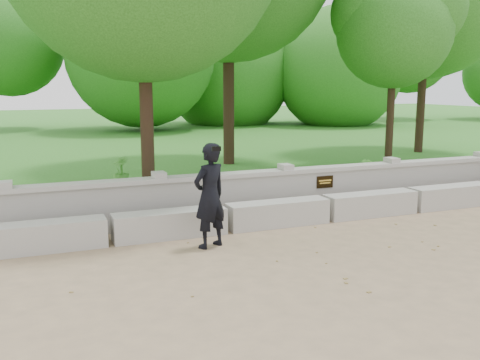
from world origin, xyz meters
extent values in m
plane|color=#9D8260|center=(0.00, 0.00, 0.00)|extent=(80.00, 80.00, 0.00)
cube|color=#30701F|center=(0.00, 14.00, 0.12)|extent=(40.00, 22.00, 0.25)
cube|color=#AAA8A1|center=(-5.00, 1.90, 0.23)|extent=(1.90, 0.45, 0.45)
cube|color=#AAA8A1|center=(-3.00, 1.90, 0.23)|extent=(1.90, 0.45, 0.45)
cube|color=#AAA8A1|center=(-1.00, 1.90, 0.23)|extent=(1.90, 0.45, 0.45)
cube|color=#AAA8A1|center=(1.00, 1.90, 0.23)|extent=(1.90, 0.45, 0.45)
cube|color=#AAA8A1|center=(3.00, 1.90, 0.23)|extent=(1.90, 0.45, 0.45)
cube|color=#A09E97|center=(0.00, 2.60, 0.41)|extent=(12.50, 0.25, 0.82)
cube|color=#AAA8A1|center=(0.00, 2.60, 0.86)|extent=(12.50, 0.35, 0.08)
cube|color=black|center=(0.30, 2.46, 0.62)|extent=(0.36, 0.02, 0.24)
imported|color=black|center=(-2.56, 1.13, 0.82)|extent=(0.71, 0.60, 1.65)
cube|color=black|center=(-2.56, 0.80, 1.59)|extent=(0.14, 0.07, 0.07)
cylinder|color=#382619|center=(-2.87, 4.10, 2.22)|extent=(0.27, 0.27, 3.94)
cylinder|color=#382619|center=(0.30, 7.83, 2.59)|extent=(0.32, 0.32, 4.67)
cylinder|color=#382619|center=(4.29, 5.69, 1.80)|extent=(0.21, 0.21, 3.09)
sphere|color=#1E5615|center=(4.29, 5.69, 4.20)|extent=(3.13, 3.13, 3.13)
cylinder|color=#382619|center=(7.26, 7.95, 2.28)|extent=(0.27, 0.27, 4.06)
imported|color=#459131|center=(-1.98, 3.30, 0.55)|extent=(0.37, 0.31, 0.59)
imported|color=#459131|center=(1.89, 3.30, 0.56)|extent=(0.39, 0.42, 0.62)
imported|color=#459131|center=(-3.18, 5.58, 0.58)|extent=(0.49, 0.49, 0.66)
camera|label=1|loc=(-5.15, -6.56, 2.52)|focal=40.00mm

